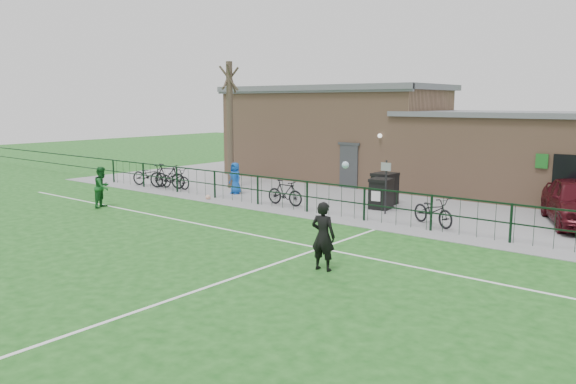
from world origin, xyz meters
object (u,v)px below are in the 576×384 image
Objects in this scene: bare_tree at (230,126)px; outfield_player at (102,187)px; bicycle_e at (433,211)px; bicycle_c at (175,178)px; bicycle_d at (285,193)px; wheelie_bin_left at (381,195)px; ball_ground at (208,197)px; bicycle_b at (167,176)px; sign_post at (386,187)px; bicycle_a at (150,175)px; spectator_child at (235,178)px; wheelie_bin_right at (385,190)px.

bare_tree reaches higher than outfield_player.
bicycle_e is 1.16× the size of outfield_player.
bicycle_d reaches higher than bicycle_c.
bare_tree is 5.46× the size of wheelie_bin_left.
bare_tree is 3.20× the size of bicycle_c.
bicycle_e reaches higher than ball_ground.
bicycle_b is at bearing 89.04° from bicycle_d.
outfield_player is (-9.40, -5.75, -0.21)m from sign_post.
bicycle_c is (1.67, 0.20, -0.04)m from bicycle_a.
bicycle_a is at bearing 7.31° from outfield_player.
wheelie_bin_left is at bearing 21.91° from ball_ground.
spectator_child is at bearing -178.80° from sign_post.
bicycle_d is (5.01, -1.99, -2.47)m from bare_tree.
wheelie_bin_left is at bearing 14.80° from spectator_child.
outfield_player is (1.82, -4.68, 0.20)m from bicycle_b.
wheelie_bin_right is (-0.36, 0.91, 0.05)m from wheelie_bin_left.
ball_ground is (-9.66, -1.24, -0.41)m from bicycle_e.
sign_post reaches higher than wheelie_bin_left.
wheelie_bin_left is 12.05m from bicycle_a.
sign_post is at bearing -101.44° from bicycle_b.
bicycle_e is (2.20, -0.70, -0.51)m from sign_post.
spectator_child reaches higher than bicycle_a.
bicycle_d is 7.89× the size of ball_ground.
wheelie_bin_left is 10.95m from outfield_player.
bicycle_d is at bearing -136.01° from wheelie_bin_right.
wheelie_bin_right reaches higher than ball_ground.
bicycle_c is at bearing -9.83° from outfield_player.
bare_tree reaches higher than sign_post.
outfield_player reaches higher than bicycle_c.
wheelie_bin_right is 11.87m from bicycle_a.
sign_post is at bearing 96.99° from bicycle_e.
wheelie_bin_left is at bearing -96.29° from bicycle_a.
wheelie_bin_left reaches higher than bicycle_e.
spectator_child is 5.88m from outfield_player.
sign_post is (9.01, -1.02, -1.98)m from bare_tree.
bicycle_c is at bearing -163.01° from wheelie_bin_right.
bare_tree is 3.87m from bicycle_b.
sign_post is 10.91m from bicycle_c.
wheelie_bin_right is 7.44m from ball_ground.
spectator_child is 6.58× the size of ball_ground.
bicycle_d is at bearing 15.69° from ball_ground.
bicycle_b is (-10.58, -1.88, 0.04)m from wheelie_bin_left.
spectator_child reaches higher than bicycle_b.
bare_tree reaches higher than bicycle_e.
outfield_player is 4.33m from ball_ground.
wheelie_bin_right reaches higher than bicycle_e.
bicycle_c is 1.11× the size of bicycle_d.
wheelie_bin_right is 0.74× the size of outfield_player.
wheelie_bin_right is at bearing -91.63° from bicycle_b.
bicycle_e is 9.75m from ball_ground.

